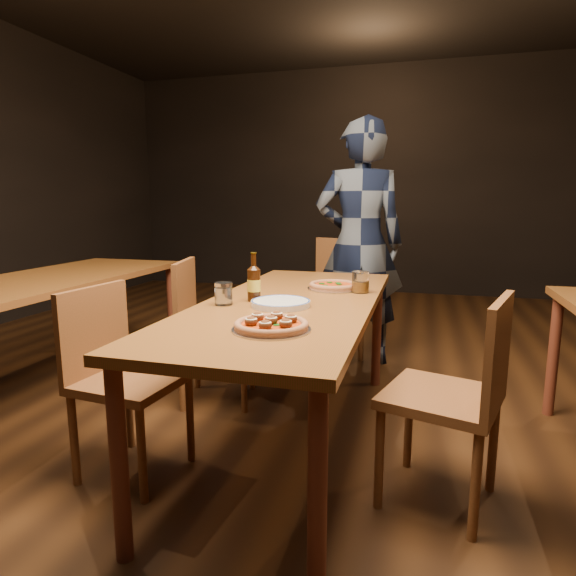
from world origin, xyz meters
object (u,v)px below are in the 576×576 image
(chair_main_sw, at_px, (218,328))
(table_main, at_px, (291,315))
(chair_main_e, at_px, (441,395))
(water_glass, at_px, (223,294))
(amber_glass, at_px, (360,282))
(plate_stack, at_px, (281,303))
(pizza_meatball, at_px, (271,325))
(chair_end, at_px, (327,300))
(pizza_margherita, at_px, (333,286))
(beer_bottle, at_px, (254,284))
(table_left, at_px, (49,288))
(chair_main_nw, at_px, (132,379))
(diner, at_px, (359,244))

(chair_main_sw, bearing_deg, table_main, -138.75)
(table_main, bearing_deg, chair_main_e, -22.25)
(table_main, distance_m, water_glass, 0.35)
(chair_main_e, relative_size, amber_glass, 8.13)
(plate_stack, bearing_deg, pizza_meatball, -78.25)
(chair_end, height_order, pizza_meatball, chair_end)
(pizza_margherita, bearing_deg, chair_main_sw, 175.21)
(pizza_meatball, distance_m, pizza_margherita, 0.92)
(water_glass, bearing_deg, beer_bottle, 47.76)
(table_left, bearing_deg, pizza_meatball, -25.66)
(chair_main_sw, distance_m, water_glass, 0.76)
(chair_main_sw, xyz_separation_m, amber_glass, (0.88, -0.13, 0.35))
(pizza_meatball, bearing_deg, chair_main_nw, 171.11)
(table_left, bearing_deg, amber_glass, 0.00)
(chair_end, relative_size, pizza_margherita, 3.47)
(plate_stack, xyz_separation_m, water_glass, (-0.27, -0.04, 0.04))
(table_main, bearing_deg, chair_main_sw, 143.74)
(pizza_meatball, distance_m, plate_stack, 0.42)
(table_left, xyz_separation_m, pizza_margherita, (1.84, 0.06, 0.09))
(table_left, height_order, water_glass, water_glass)
(beer_bottle, height_order, diner, diner)
(table_left, relative_size, water_glass, 19.15)
(amber_glass, relative_size, diner, 0.06)
(chair_end, xyz_separation_m, beer_bottle, (-0.09, -1.36, 0.34))
(table_left, xyz_separation_m, chair_end, (1.63, 1.00, -0.18))
(table_main, height_order, chair_main_nw, chair_main_nw)
(table_main, relative_size, pizza_meatball, 6.70)
(chair_end, height_order, pizza_margherita, chair_end)
(chair_main_e, height_order, water_glass, chair_main_e)
(chair_main_e, bearing_deg, plate_stack, -85.47)
(table_left, xyz_separation_m, chair_main_sw, (1.12, 0.13, -0.22))
(chair_main_sw, bearing_deg, diner, -48.59)
(beer_bottle, bearing_deg, chair_main_nw, -139.06)
(chair_main_nw, relative_size, plate_stack, 3.25)
(chair_main_sw, distance_m, diner, 1.32)
(pizza_margherita, bearing_deg, beer_bottle, -126.19)
(pizza_margherita, relative_size, diner, 0.16)
(chair_end, xyz_separation_m, water_glass, (-0.20, -1.48, 0.31))
(chair_main_sw, bearing_deg, water_glass, -165.81)
(chair_main_nw, relative_size, beer_bottle, 3.87)
(diner, bearing_deg, amber_glass, 86.78)
(table_main, relative_size, plate_stack, 7.30)
(plate_stack, relative_size, diner, 0.15)
(pizza_meatball, xyz_separation_m, pizza_margherita, (0.07, 0.92, -0.00))
(pizza_meatball, relative_size, water_glass, 2.86)
(pizza_meatball, xyz_separation_m, beer_bottle, (-0.24, 0.49, 0.06))
(water_glass, relative_size, diner, 0.06)
(beer_bottle, bearing_deg, table_left, 166.76)
(chair_main_e, bearing_deg, pizza_meatball, -50.95)
(table_main, relative_size, beer_bottle, 8.69)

